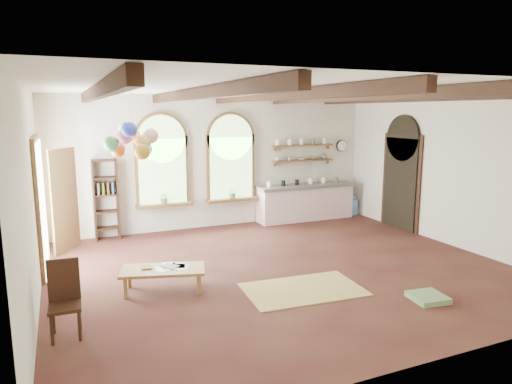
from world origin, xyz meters
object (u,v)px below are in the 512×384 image
coffee_table (163,271)px  kitchen_counter (305,202)px  balloon_cluster (133,141)px  side_chair (66,315)px

coffee_table → kitchen_counter: bearing=37.0°
coffee_table → balloon_cluster: bearing=101.1°
coffee_table → balloon_cluster: size_ratio=1.22×
coffee_table → balloon_cluster: 2.28m
kitchen_counter → coffee_table: bearing=-143.0°
kitchen_counter → side_chair: (-5.95, -4.40, -0.19)m
kitchen_counter → balloon_cluster: bearing=-153.6°
side_chair → balloon_cluster: bearing=59.0°
coffee_table → balloon_cluster: (-0.21, 1.06, 2.01)m
coffee_table → balloon_cluster: balloon_cluster is taller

